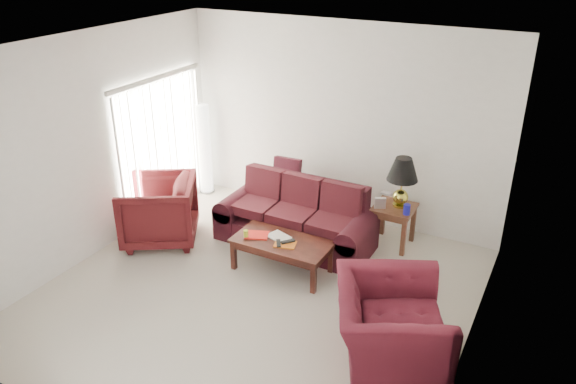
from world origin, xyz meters
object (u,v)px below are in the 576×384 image
Objects in this scene: armchair_left at (158,211)px; end_table at (393,225)px; coffee_table at (282,256)px; sofa at (295,215)px; floor_lamp at (204,149)px; armchair_right at (390,325)px.

end_table is at bearing 84.20° from armchair_left.
end_table reaches higher than coffee_table.
sofa is at bearing -153.06° from end_table.
end_table is 3.35m from armchair_left.
floor_lamp is at bearing 176.16° from end_table.
armchair_left reaches higher than armchair_right.
armchair_left is (-1.77, -0.82, 0.02)m from sofa.
floor_lamp is at bearing 148.14° from coffee_table.
armchair_right reaches higher than end_table.
armchair_left reaches higher than sofa.
armchair_right is at bearing -42.28° from sofa.
end_table is 0.39× the size of floor_lamp.
armchair_left is 0.81× the size of coffee_table.
sofa is 0.77m from coffee_table.
end_table is 3.44m from floor_lamp.
end_table is 1.71m from coffee_table.
sofa reaches higher than armchair_right.
coffee_table is at bearing -128.40° from end_table.
armchair_left is 3.83m from armchair_right.
sofa is 2.34m from floor_lamp.
coffee_table is (0.18, -0.71, -0.23)m from sofa.
floor_lamp reaches higher than sofa.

